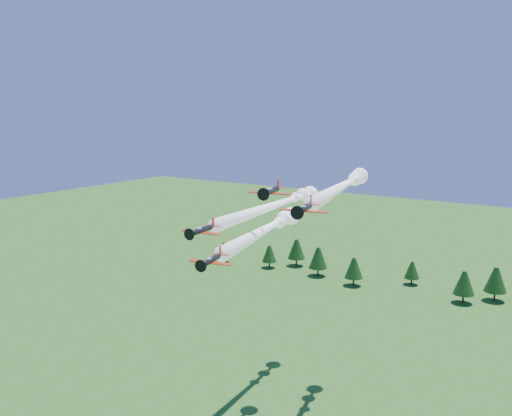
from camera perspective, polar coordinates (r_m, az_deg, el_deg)
The scene contains 5 objects.
plane_lead at distance 107.22m, azimuth 1.15°, elevation -2.04°, with size 13.20×42.12×3.70m.
plane_left at distance 123.93m, azimuth 2.24°, elevation 0.40°, with size 10.18×53.92×3.70m.
plane_right at distance 114.44m, azimuth 8.79°, elevation 2.27°, with size 15.49×49.53×3.70m.
plane_slot at distance 99.30m, azimuth 1.54°, elevation 1.71°, with size 7.92×8.72×2.77m.
treeline at distance 199.32m, azimuth 17.51°, elevation -6.50°, with size 171.45×20.24×11.15m.
Camera 1 is at (52.00, -74.94, 61.88)m, focal length 40.00 mm.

